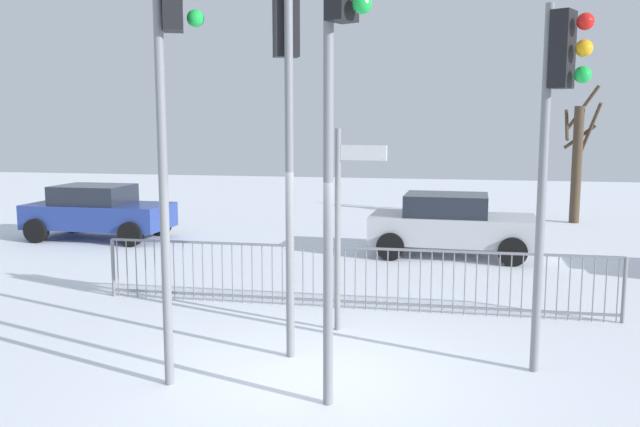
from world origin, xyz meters
TOP-DOWN VIEW (x-y plane):
  - ground_plane at (0.00, 0.00)m, footprint 60.00×60.00m
  - traffic_light_foreground_left at (2.86, 0.71)m, footprint 0.52×0.41m
  - traffic_light_mid_left at (-0.49, 0.80)m, footprint 0.40×0.53m
  - traffic_light_rear_right at (0.47, -0.78)m, footprint 0.53×0.40m
  - traffic_light_rear_left at (-1.51, -0.49)m, footprint 0.54×0.38m
  - direction_sign_post at (0.05, 1.94)m, footprint 0.78×0.19m
  - pedestrian_guard_railing at (-0.00, 3.14)m, footprint 8.75×0.13m
  - car_silver_trailing at (1.64, 8.09)m, footprint 3.86×2.03m
  - car_blue_mid at (-7.74, 8.53)m, footprint 3.82×1.95m
  - bare_tree_left at (5.48, 14.27)m, footprint 1.07×1.02m

SIDE VIEW (x-z plane):
  - ground_plane at x=0.00m, z-range 0.00..0.00m
  - pedestrian_guard_railing at x=0.00m, z-range 0.02..1.09m
  - car_silver_trailing at x=1.64m, z-range 0.03..1.50m
  - car_blue_mid at x=-7.74m, z-range 0.03..1.50m
  - direction_sign_post at x=0.05m, z-range 0.19..3.24m
  - bare_tree_left at x=5.48m, z-range -0.12..4.19m
  - traffic_light_foreground_left at x=2.86m, z-range 1.05..5.59m
  - traffic_light_mid_left at x=-0.49m, z-range 1.15..6.12m
  - traffic_light_rear_left at x=-1.51m, z-range 1.18..6.34m
  - traffic_light_rear_right at x=0.47m, z-range 1.18..6.34m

